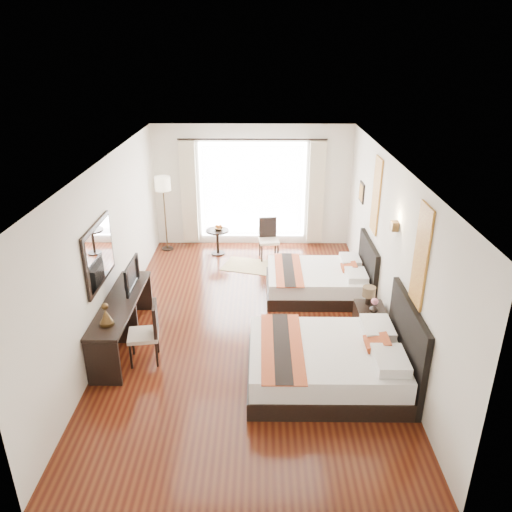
{
  "coord_description": "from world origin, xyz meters",
  "views": [
    {
      "loc": [
        0.19,
        -7.37,
        4.46
      ],
      "look_at": [
        0.11,
        0.3,
        1.14
      ],
      "focal_mm": 35.0,
      "sensor_mm": 36.0,
      "label": 1
    }
  ],
  "objects_px": {
    "console_desk": "(123,322)",
    "window_chair": "(269,247)",
    "bed_near": "(332,362)",
    "side_table": "(218,242)",
    "fruit_bowl": "(219,229)",
    "vase": "(374,311)",
    "bed_far": "(321,280)",
    "floor_lamp": "(163,188)",
    "table_lamp": "(369,293)",
    "television": "(127,275)",
    "desk_chair": "(146,344)",
    "nightstand": "(369,322)"
  },
  "relations": [
    {
      "from": "nightstand",
      "to": "vase",
      "type": "distance_m",
      "value": 0.35
    },
    {
      "from": "floor_lamp",
      "to": "window_chair",
      "type": "height_order",
      "value": "floor_lamp"
    },
    {
      "from": "desk_chair",
      "to": "side_table",
      "type": "xyz_separation_m",
      "value": [
        0.75,
        4.12,
        -0.0
      ]
    },
    {
      "from": "television",
      "to": "nightstand",
      "type": "bearing_deg",
      "value": -93.28
    },
    {
      "from": "console_desk",
      "to": "floor_lamp",
      "type": "xyz_separation_m",
      "value": [
        0.01,
        3.91,
        1.08
      ]
    },
    {
      "from": "bed_far",
      "to": "vase",
      "type": "height_order",
      "value": "bed_far"
    },
    {
      "from": "nightstand",
      "to": "television",
      "type": "relative_size",
      "value": 0.71
    },
    {
      "from": "floor_lamp",
      "to": "window_chair",
      "type": "xyz_separation_m",
      "value": [
        2.34,
        -0.49,
        -1.18
      ]
    },
    {
      "from": "nightstand",
      "to": "window_chair",
      "type": "bearing_deg",
      "value": 116.58
    },
    {
      "from": "floor_lamp",
      "to": "television",
      "type": "bearing_deg",
      "value": -89.87
    },
    {
      "from": "bed_near",
      "to": "floor_lamp",
      "type": "relative_size",
      "value": 1.29
    },
    {
      "from": "bed_near",
      "to": "nightstand",
      "type": "distance_m",
      "value": 1.42
    },
    {
      "from": "table_lamp",
      "to": "desk_chair",
      "type": "bearing_deg",
      "value": -166.59
    },
    {
      "from": "vase",
      "to": "desk_chair",
      "type": "relative_size",
      "value": 0.15
    },
    {
      "from": "window_chair",
      "to": "desk_chair",
      "type": "bearing_deg",
      "value": -33.6
    },
    {
      "from": "console_desk",
      "to": "television",
      "type": "xyz_separation_m",
      "value": [
        0.02,
        0.47,
        0.6
      ]
    },
    {
      "from": "bed_far",
      "to": "floor_lamp",
      "type": "relative_size",
      "value": 1.12
    },
    {
      "from": "television",
      "to": "desk_chair",
      "type": "height_order",
      "value": "television"
    },
    {
      "from": "console_desk",
      "to": "window_chair",
      "type": "xyz_separation_m",
      "value": [
        2.36,
        3.42,
        -0.1
      ]
    },
    {
      "from": "window_chair",
      "to": "bed_near",
      "type": "bearing_deg",
      "value": 3.12
    },
    {
      "from": "fruit_bowl",
      "to": "window_chair",
      "type": "bearing_deg",
      "value": -11.68
    },
    {
      "from": "bed_far",
      "to": "television",
      "type": "distance_m",
      "value": 3.61
    },
    {
      "from": "table_lamp",
      "to": "floor_lamp",
      "type": "xyz_separation_m",
      "value": [
        -3.92,
        3.56,
        0.73
      ]
    },
    {
      "from": "vase",
      "to": "console_desk",
      "type": "distance_m",
      "value": 3.97
    },
    {
      "from": "table_lamp",
      "to": "side_table",
      "type": "bearing_deg",
      "value": 129.53
    },
    {
      "from": "console_desk",
      "to": "window_chair",
      "type": "height_order",
      "value": "window_chair"
    },
    {
      "from": "bed_far",
      "to": "desk_chair",
      "type": "relative_size",
      "value": 2.02
    },
    {
      "from": "table_lamp",
      "to": "bed_far",
      "type": "bearing_deg",
      "value": 113.58
    },
    {
      "from": "fruit_bowl",
      "to": "vase",
      "type": "bearing_deg",
      "value": -52.84
    },
    {
      "from": "nightstand",
      "to": "fruit_bowl",
      "type": "relative_size",
      "value": 2.71
    },
    {
      "from": "side_table",
      "to": "window_chair",
      "type": "distance_m",
      "value": 1.17
    },
    {
      "from": "table_lamp",
      "to": "console_desk",
      "type": "relative_size",
      "value": 0.15
    },
    {
      "from": "desk_chair",
      "to": "window_chair",
      "type": "relative_size",
      "value": 1.06
    },
    {
      "from": "vase",
      "to": "desk_chair",
      "type": "height_order",
      "value": "desk_chair"
    },
    {
      "from": "desk_chair",
      "to": "vase",
      "type": "bearing_deg",
      "value": 179.79
    },
    {
      "from": "console_desk",
      "to": "fruit_bowl",
      "type": "relative_size",
      "value": 10.65
    },
    {
      "from": "console_desk",
      "to": "side_table",
      "type": "bearing_deg",
      "value": 71.66
    },
    {
      "from": "console_desk",
      "to": "side_table",
      "type": "relative_size",
      "value": 3.78
    },
    {
      "from": "bed_near",
      "to": "television",
      "type": "bearing_deg",
      "value": 155.67
    },
    {
      "from": "nightstand",
      "to": "table_lamp",
      "type": "relative_size",
      "value": 1.66
    },
    {
      "from": "vase",
      "to": "floor_lamp",
      "type": "relative_size",
      "value": 0.08
    },
    {
      "from": "side_table",
      "to": "console_desk",
      "type": "bearing_deg",
      "value": -108.34
    },
    {
      "from": "bed_near",
      "to": "side_table",
      "type": "height_order",
      "value": "bed_near"
    },
    {
      "from": "bed_far",
      "to": "window_chair",
      "type": "height_order",
      "value": "bed_far"
    },
    {
      "from": "bed_near",
      "to": "table_lamp",
      "type": "distance_m",
      "value": 1.56
    },
    {
      "from": "bed_far",
      "to": "console_desk",
      "type": "relative_size",
      "value": 0.88
    },
    {
      "from": "nightstand",
      "to": "desk_chair",
      "type": "relative_size",
      "value": 0.59
    },
    {
      "from": "bed_far",
      "to": "desk_chair",
      "type": "height_order",
      "value": "bed_far"
    },
    {
      "from": "floor_lamp",
      "to": "side_table",
      "type": "height_order",
      "value": "floor_lamp"
    },
    {
      "from": "nightstand",
      "to": "vase",
      "type": "xyz_separation_m",
      "value": [
        0.01,
        -0.17,
        0.3
      ]
    }
  ]
}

